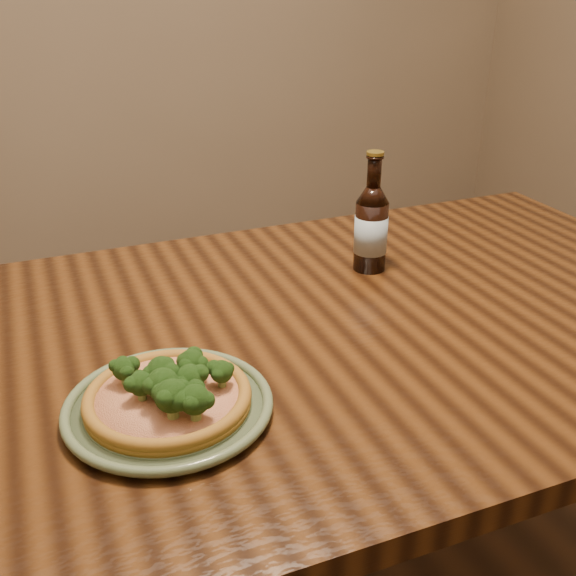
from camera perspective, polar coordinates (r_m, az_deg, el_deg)
name	(u,v)px	position (r m, az deg, el deg)	size (l,w,h in m)	color
table	(297,375)	(1.14, 0.81, -7.35)	(1.60, 0.90, 0.75)	#40230D
plate	(169,406)	(0.91, -10.08, -9.81)	(0.28, 0.28, 0.02)	#5B6C4A
pizza	(169,394)	(0.89, -10.05, -8.86)	(0.22, 0.22, 0.07)	#9B6B23
beer_bottle	(371,227)	(1.28, 7.05, 5.13)	(0.06, 0.06, 0.23)	black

